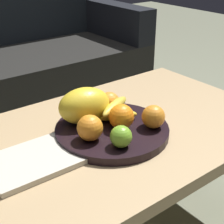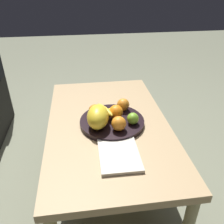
# 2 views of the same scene
# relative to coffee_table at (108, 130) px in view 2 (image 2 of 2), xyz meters

# --- Properties ---
(ground_plane) EXTENTS (8.00, 8.00, 0.00)m
(ground_plane) POSITION_rel_coffee_table_xyz_m (0.00, 0.00, -0.40)
(ground_plane) COLOR slate
(coffee_table) EXTENTS (1.09, 0.65, 0.45)m
(coffee_table) POSITION_rel_coffee_table_xyz_m (0.00, 0.00, 0.00)
(coffee_table) COLOR tan
(coffee_table) RESTS_ON ground_plane
(fruit_bowl) EXTENTS (0.35, 0.35, 0.03)m
(fruit_bowl) POSITION_rel_coffee_table_xyz_m (-0.02, -0.02, 0.06)
(fruit_bowl) COLOR black
(fruit_bowl) RESTS_ON coffee_table
(melon_large_front) EXTENTS (0.18, 0.14, 0.11)m
(melon_large_front) POSITION_rel_coffee_table_xyz_m (-0.06, 0.06, 0.13)
(melon_large_front) COLOR yellow
(melon_large_front) RESTS_ON fruit_bowl
(orange_front) EXTENTS (0.08, 0.08, 0.08)m
(orange_front) POSITION_rel_coffee_table_xyz_m (-0.00, -0.04, 0.11)
(orange_front) COLOR orange
(orange_front) RESTS_ON fruit_bowl
(orange_left) EXTENTS (0.07, 0.07, 0.07)m
(orange_left) POSITION_rel_coffee_table_xyz_m (0.04, 0.07, 0.11)
(orange_left) COLOR orange
(orange_left) RESTS_ON fruit_bowl
(orange_right) EXTENTS (0.07, 0.07, 0.07)m
(orange_right) POSITION_rel_coffee_table_xyz_m (-0.11, -0.04, 0.11)
(orange_right) COLOR orange
(orange_right) RESTS_ON fruit_bowl
(orange_back) EXTENTS (0.07, 0.07, 0.07)m
(orange_back) POSITION_rel_coffee_table_xyz_m (0.08, -0.10, 0.11)
(orange_back) COLOR orange
(orange_back) RESTS_ON fruit_bowl
(apple_front) EXTENTS (0.06, 0.06, 0.06)m
(apple_front) POSITION_rel_coffee_table_xyz_m (-0.07, -0.12, 0.10)
(apple_front) COLOR #72AB2B
(apple_front) RESTS_ON fruit_bowl
(banana_bunch) EXTENTS (0.17, 0.10, 0.06)m
(banana_bunch) POSITION_rel_coffee_table_xyz_m (0.01, 0.02, 0.10)
(banana_bunch) COLOR yellow
(banana_bunch) RESTS_ON fruit_bowl
(magazine) EXTENTS (0.25, 0.18, 0.02)m
(magazine) POSITION_rel_coffee_table_xyz_m (-0.27, -0.01, 0.06)
(magazine) COLOR beige
(magazine) RESTS_ON coffee_table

